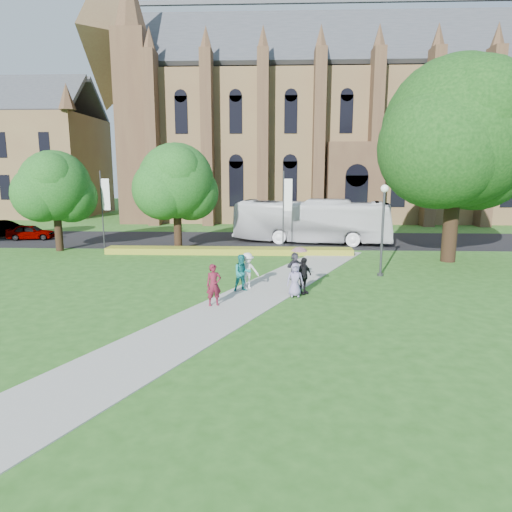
{
  "coord_description": "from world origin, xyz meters",
  "views": [
    {
      "loc": [
        1.35,
        -19.57,
        6.02
      ],
      "look_at": [
        0.38,
        3.91,
        1.6
      ],
      "focal_mm": 32.0,
      "sensor_mm": 36.0,
      "label": 1
    }
  ],
  "objects_px": {
    "large_tree": "(458,133)",
    "pedestrian_0": "(214,285)",
    "tour_coach": "(312,221)",
    "streetlamp": "(383,219)",
    "car_0": "(31,232)",
    "car_1": "(5,229)"
  },
  "relations": [
    {
      "from": "large_tree",
      "to": "car_1",
      "type": "distance_m",
      "value": 37.98
    },
    {
      "from": "pedestrian_0",
      "to": "streetlamp",
      "type": "bearing_deg",
      "value": 14.95
    },
    {
      "from": "car_1",
      "to": "pedestrian_0",
      "type": "distance_m",
      "value": 29.65
    },
    {
      "from": "tour_coach",
      "to": "pedestrian_0",
      "type": "height_order",
      "value": "tour_coach"
    },
    {
      "from": "car_1",
      "to": "large_tree",
      "type": "bearing_deg",
      "value": -106.71
    },
    {
      "from": "tour_coach",
      "to": "streetlamp",
      "type": "bearing_deg",
      "value": -154.75
    },
    {
      "from": "car_0",
      "to": "car_1",
      "type": "height_order",
      "value": "car_1"
    },
    {
      "from": "large_tree",
      "to": "car_0",
      "type": "height_order",
      "value": "large_tree"
    },
    {
      "from": "large_tree",
      "to": "car_0",
      "type": "distance_m",
      "value": 35.01
    },
    {
      "from": "streetlamp",
      "to": "pedestrian_0",
      "type": "height_order",
      "value": "streetlamp"
    },
    {
      "from": "streetlamp",
      "to": "tour_coach",
      "type": "distance_m",
      "value": 12.52
    },
    {
      "from": "car_0",
      "to": "car_1",
      "type": "xyz_separation_m",
      "value": [
        -2.91,
        0.99,
        0.1
      ]
    },
    {
      "from": "large_tree",
      "to": "pedestrian_0",
      "type": "height_order",
      "value": "large_tree"
    },
    {
      "from": "streetlamp",
      "to": "large_tree",
      "type": "xyz_separation_m",
      "value": [
        5.5,
        4.5,
        5.07
      ]
    },
    {
      "from": "streetlamp",
      "to": "pedestrian_0",
      "type": "bearing_deg",
      "value": -144.21
    },
    {
      "from": "streetlamp",
      "to": "large_tree",
      "type": "relative_size",
      "value": 0.4
    },
    {
      "from": "pedestrian_0",
      "to": "car_0",
      "type": "bearing_deg",
      "value": 113.43
    },
    {
      "from": "streetlamp",
      "to": "tour_coach",
      "type": "bearing_deg",
      "value": 104.15
    },
    {
      "from": "streetlamp",
      "to": "large_tree",
      "type": "distance_m",
      "value": 8.73
    },
    {
      "from": "streetlamp",
      "to": "car_0",
      "type": "height_order",
      "value": "streetlamp"
    },
    {
      "from": "streetlamp",
      "to": "pedestrian_0",
      "type": "relative_size",
      "value": 2.78
    },
    {
      "from": "large_tree",
      "to": "tour_coach",
      "type": "height_order",
      "value": "large_tree"
    }
  ]
}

